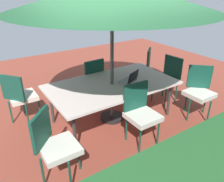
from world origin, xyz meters
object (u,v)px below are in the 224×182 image
Objects in this scene: chair_southeast at (20,95)px; cup at (137,74)px; chair_northeast at (54,144)px; chair_southwest at (142,66)px; chair_south at (91,78)px; laptop at (130,79)px; dining_table at (112,86)px; chair_north at (141,111)px; chair_northwest at (199,90)px; chair_west at (168,77)px.

chair_southeast is 11.99× the size of cup.
chair_southwest is (-2.79, -1.62, 0.00)m from chair_northeast.
chair_south reaches higher than cup.
laptop is at bearing 27.70° from cup.
chair_northeast is 2.16m from chair_south.
chair_north is at bearing 90.67° from dining_table.
chair_northwest is at bearing 126.32° from laptop.
chair_north is 1.00× the size of chair_south.
cup is at bearing -23.45° from chair_northeast.
chair_southwest is at bearing -161.86° from laptop.
laptop reaches higher than dining_table.
dining_table is 2.32× the size of chair_southwest.
cup is (-0.59, -0.85, 0.22)m from chair_north.
chair_west is 1.10m from laptop.
chair_southeast is (0.03, -1.63, 0.00)m from chair_northeast.
cup is (-0.60, -0.05, 0.08)m from dining_table.
chair_northeast and chair_southwest have the same top height.
chair_southeast is (2.82, -0.85, 0.00)m from chair_west.
chair_southwest is 1.42m from laptop.
chair_southeast is at bearing -42.22° from chair_southwest.
chair_south is 2.52× the size of laptop.
chair_northwest reaches higher than cup.
laptop is at bearing -1.67° from chair_southwest.
chair_south is at bearing 2.50° from chair_northeast.
chair_southwest is at bearing -136.12° from cup.
chair_northwest is (-1.45, 0.79, -0.14)m from dining_table.
chair_northwest is 1.00× the size of chair_north.
chair_west and chair_southeast have the same top height.
chair_south is 1.00× the size of chair_southeast.
chair_northeast is 2.18m from cup.
chair_northwest and chair_southeast have the same top height.
chair_southeast is (2.82, -0.01, 0.00)m from chair_southwest.
chair_southwest is at bearing 174.25° from chair_west.
dining_table is 0.61m from cup.
chair_southwest is at bearing -128.96° from chair_southeast.
chair_southwest and chair_southeast have the same top height.
chair_south is (1.37, -0.02, 0.00)m from chair_southwest.
laptop is (-0.31, -0.70, 0.23)m from chair_north.
chair_northeast and chair_northwest have the same top height.
chair_northwest is (-2.84, -0.02, 0.00)m from chair_northeast.
cup is at bearing -174.43° from laptop.
dining_table is at bearing -16.53° from chair_northeast.
chair_south is at bearing -93.90° from laptop.
chair_west is (-2.79, -0.78, 0.00)m from chair_northeast.
dining_table is 0.81m from chair_north.
chair_south is at bearing -53.05° from cup.
chair_southwest reaches higher than laptop.
dining_table is 2.32× the size of chair_west.
chair_west is 11.99× the size of cup.
chair_northwest is at bearing -46.27° from chair_northeast.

